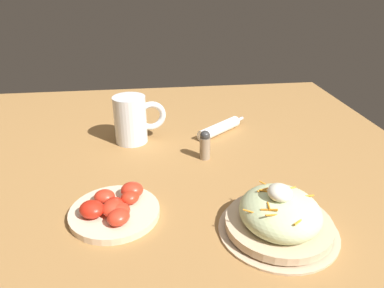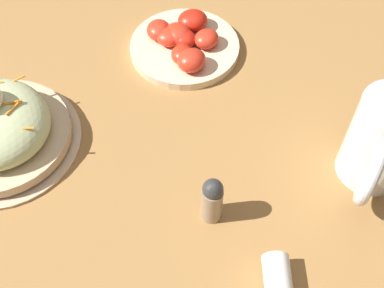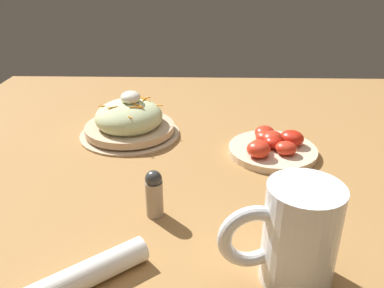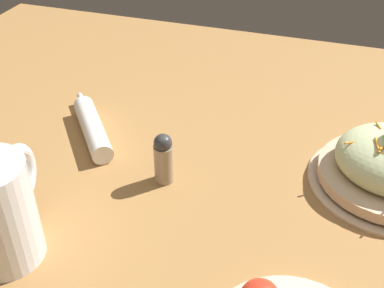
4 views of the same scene
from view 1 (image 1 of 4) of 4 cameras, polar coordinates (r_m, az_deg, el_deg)
name	(u,v)px [view 1 (image 1 of 4)]	position (r m, az deg, el deg)	size (l,w,h in m)	color
ground_plane	(155,176)	(0.89, -5.84, -5.06)	(1.43, 1.43, 0.00)	#9E703D
salad_plate	(279,217)	(0.71, 13.57, -11.08)	(0.23, 0.23, 0.10)	#D1B28E
beer_mug	(132,122)	(1.05, -9.40, 3.44)	(0.09, 0.15, 0.13)	white
napkin_roll	(220,128)	(1.10, 4.35, 2.48)	(0.14, 0.17, 0.03)	white
tomato_plate	(115,208)	(0.76, -12.06, -9.89)	(0.18, 0.18, 0.05)	beige
salt_shaker	(205,145)	(0.94, 2.06, -0.09)	(0.03, 0.03, 0.08)	gray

